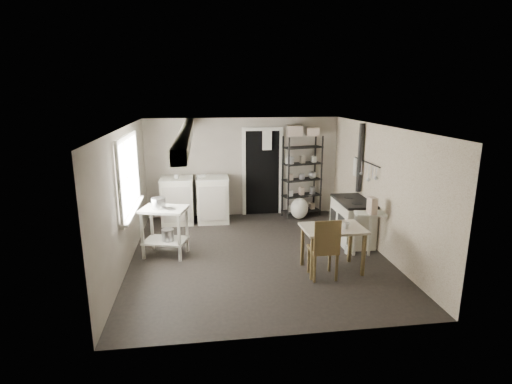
{
  "coord_description": "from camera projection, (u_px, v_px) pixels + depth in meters",
  "views": [
    {
      "loc": [
        -0.95,
        -6.68,
        2.88
      ],
      "look_at": [
        0.0,
        0.3,
        1.1
      ],
      "focal_mm": 28.0,
      "sensor_mm": 36.0,
      "label": 1
    }
  ],
  "objects": [
    {
      "name": "side_ledge",
      "position": [
        369.0,
        233.0,
        7.11
      ],
      "size": [
        0.57,
        0.36,
        0.81
      ],
      "primitive_type": null,
      "rotation": [
        0.0,
        0.0,
        -0.16
      ],
      "color": "silver",
      "rests_on": "ground"
    },
    {
      "name": "ceiling_beam",
      "position": [
        186.0,
        134.0,
        6.56
      ],
      "size": [
        0.18,
        5.0,
        0.18
      ],
      "primitive_type": null,
      "color": "silver",
      "rests_on": "ceiling"
    },
    {
      "name": "shelf_jar",
      "position": [
        287.0,
        159.0,
        9.15
      ],
      "size": [
        0.11,
        0.11,
        0.18
      ],
      "primitive_type": "imported",
      "rotation": [
        0.0,
        0.0,
        -0.4
      ],
      "color": "silver",
      "rests_on": "shelf_rack"
    },
    {
      "name": "stove",
      "position": [
        352.0,
        220.0,
        7.8
      ],
      "size": [
        0.61,
        1.08,
        0.84
      ],
      "primitive_type": null,
      "rotation": [
        0.0,
        0.0,
        -0.01
      ],
      "color": "beige",
      "rests_on": "ground"
    },
    {
      "name": "wall_left",
      "position": [
        125.0,
        198.0,
        6.67
      ],
      "size": [
        0.02,
        5.0,
        2.3
      ],
      "primitive_type": "cube",
      "color": "#9D9486",
      "rests_on": "ground"
    },
    {
      "name": "shelf_rack",
      "position": [
        302.0,
        177.0,
        9.31
      ],
      "size": [
        0.96,
        0.57,
        1.9
      ],
      "primitive_type": null,
      "rotation": [
        0.0,
        0.0,
        0.26
      ],
      "color": "black",
      "rests_on": "ground"
    },
    {
      "name": "mixing_bowl",
      "position": [
        201.0,
        181.0,
        8.83
      ],
      "size": [
        0.35,
        0.35,
        0.07
      ],
      "primitive_type": "imported",
      "rotation": [
        0.0,
        0.0,
        0.25
      ],
      "color": "silver",
      "rests_on": "base_cabinets"
    },
    {
      "name": "wallpaper_panel",
      "position": [
        380.0,
        189.0,
        7.26
      ],
      "size": [
        0.01,
        5.0,
        2.3
      ],
      "primitive_type": null,
      "color": "beige",
      "rests_on": "wall_right"
    },
    {
      "name": "floor_crock",
      "position": [
        348.0,
        249.0,
        7.29
      ],
      "size": [
        0.14,
        0.14,
        0.17
      ],
      "primitive_type": "cylinder",
      "rotation": [
        0.0,
        0.0,
        0.09
      ],
      "color": "silver",
      "rests_on": "ground"
    },
    {
      "name": "floor",
      "position": [
        258.0,
        255.0,
        7.25
      ],
      "size": [
        5.0,
        5.0,
        0.0
      ],
      "primitive_type": "plane",
      "color": "black",
      "rests_on": "ground"
    },
    {
      "name": "prep_table",
      "position": [
        165.0,
        234.0,
        7.14
      ],
      "size": [
        0.89,
        0.74,
        0.89
      ],
      "primitive_type": null,
      "rotation": [
        0.0,
        0.0,
        -0.26
      ],
      "color": "silver",
      "rests_on": "ground"
    },
    {
      "name": "wall_right",
      "position": [
        380.0,
        189.0,
        7.26
      ],
      "size": [
        0.02,
        5.0,
        2.3
      ],
      "primitive_type": "cube",
      "color": "#9D9486",
      "rests_on": "ground"
    },
    {
      "name": "saucepan",
      "position": [
        170.0,
        211.0,
        6.95
      ],
      "size": [
        0.19,
        0.19,
        0.1
      ],
      "primitive_type": "cylinder",
      "rotation": [
        0.0,
        0.0,
        -0.05
      ],
      "color": "#A6A6A8",
      "rests_on": "prep_table"
    },
    {
      "name": "ceiling",
      "position": [
        258.0,
        127.0,
        6.69
      ],
      "size": [
        5.0,
        5.0,
        0.0
      ],
      "primitive_type": "plane",
      "rotation": [
        3.14,
        0.0,
        0.0
      ],
      "color": "silver",
      "rests_on": "wall_back"
    },
    {
      "name": "storage_box_a",
      "position": [
        295.0,
        131.0,
        9.07
      ],
      "size": [
        0.39,
        0.35,
        0.24
      ],
      "primitive_type": "cube",
      "rotation": [
        0.0,
        0.0,
        -0.14
      ],
      "color": "beige",
      "rests_on": "shelf_rack"
    },
    {
      "name": "table_cup",
      "position": [
        346.0,
        225.0,
        6.36
      ],
      "size": [
        0.12,
        0.12,
        0.1
      ],
      "primitive_type": "imported",
      "rotation": [
        0.0,
        0.0,
        0.14
      ],
      "color": "silver",
      "rests_on": "work_table"
    },
    {
      "name": "wall_front",
      "position": [
        289.0,
        247.0,
        4.57
      ],
      "size": [
        4.5,
        0.02,
        2.3
      ],
      "primitive_type": "cube",
      "color": "#9D9486",
      "rests_on": "ground"
    },
    {
      "name": "doorway",
      "position": [
        262.0,
        173.0,
        9.44
      ],
      "size": [
        0.96,
        0.1,
        2.08
      ],
      "primitive_type": null,
      "color": "silver",
      "rests_on": "ground"
    },
    {
      "name": "window",
      "position": [
        128.0,
        175.0,
        6.79
      ],
      "size": [
        0.12,
        1.76,
        1.28
      ],
      "primitive_type": null,
      "color": "silver",
      "rests_on": "wall_left"
    },
    {
      "name": "bucket",
      "position": [
        168.0,
        236.0,
        7.11
      ],
      "size": [
        0.22,
        0.22,
        0.24
      ],
      "primitive_type": "cylinder",
      "rotation": [
        0.0,
        0.0,
        0.02
      ],
      "color": "#A6A6A8",
      "rests_on": "prep_table"
    },
    {
      "name": "wall_back",
      "position": [
        243.0,
        167.0,
        9.37
      ],
      "size": [
        4.5,
        0.02,
        2.3
      ],
      "primitive_type": "cube",
      "color": "#9D9486",
      "rests_on": "ground"
    },
    {
      "name": "work_table",
      "position": [
        332.0,
        249.0,
        6.54
      ],
      "size": [
        1.0,
        0.72,
        0.75
      ],
      "primitive_type": null,
      "rotation": [
        0.0,
        0.0,
        0.03
      ],
      "color": "beige",
      "rests_on": "ground"
    },
    {
      "name": "stockpot",
      "position": [
        159.0,
        205.0,
        7.01
      ],
      "size": [
        0.28,
        0.28,
        0.26
      ],
      "primitive_type": "cylinder",
      "rotation": [
        0.0,
        0.0,
        -0.14
      ],
      "color": "#A6A6A8",
      "rests_on": "prep_table"
    },
    {
      "name": "storage_box_b",
      "position": [
        313.0,
        132.0,
        9.11
      ],
      "size": [
        0.33,
        0.31,
        0.19
      ],
      "primitive_type": "cube",
      "rotation": [
        0.0,
        0.0,
        -0.18
      ],
      "color": "beige",
      "rests_on": "shelf_rack"
    },
    {
      "name": "stovepipe",
      "position": [
        360.0,
        158.0,
        7.95
      ],
      "size": [
        0.15,
        0.15,
        1.51
      ],
      "primitive_type": null,
      "rotation": [
        0.0,
        0.0,
        0.34
      ],
      "color": "black",
      "rests_on": "stove"
    },
    {
      "name": "chair",
      "position": [
        323.0,
        248.0,
        6.27
      ],
      "size": [
        0.41,
        0.44,
        1.0
      ],
      "primitive_type": null,
      "rotation": [
        0.0,
        0.0,
        -0.0
      ],
      "color": "brown",
      "rests_on": "ground"
    },
    {
      "name": "utensil_rail",
      "position": [
        366.0,
        162.0,
        7.74
      ],
      "size": [
        0.06,
        1.2,
        0.44
      ],
      "primitive_type": null,
      "color": "#A6A6A8",
      "rests_on": "wall_right"
    },
    {
      "name": "flour_sack",
      "position": [
        299.0,
        209.0,
        9.24
      ],
      "size": [
        0.52,
        0.48,
        0.5
      ],
      "primitive_type": "ellipsoid",
      "rotation": [
        0.0,
        0.0,
        0.39
      ],
      "color": "white",
      "rests_on": "ground"
    },
    {
      "name": "counter_cup",
      "position": [
        177.0,
        181.0,
        8.73
      ],
      "size": [
        0.15,
        0.15,
        0.09
      ],
      "primitive_type": "imported",
      "rotation": [
        0.0,
        0.0,
        0.39
      ],
      "color": "silver",
      "rests_on": "base_cabinets"
    },
    {
      "name": "base_cabinets",
      "position": [
        195.0,
        202.0,
        8.98
      ],
      "size": [
        1.57,
        0.69,
        1.03
      ],
      "primitive_type": null,
      "rotation": [
        0.0,
        0.0,
        -0.01
      ],
      "color": "beige",
      "rests_on": "ground"
    },
    {
      "name": "oats_box",
      "position": [
        372.0,
        202.0,
        6.92
      ],
      "size": [
        0.12,
        0.2,
        0.29
      ],
      "primitive_type": "cube",
      "rotation": [
        0.0,
        0.0,
        0.04
      ],
      "color": "beige",
      "rests_on": "side_ledge"
    }
  ]
}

